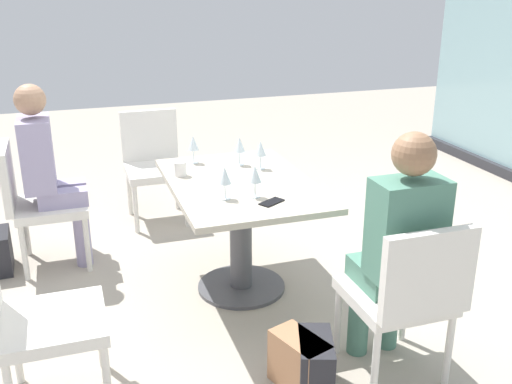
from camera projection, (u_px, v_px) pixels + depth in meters
name	position (u px, v px, depth m)	size (l,w,h in m)	color
ground_plane	(241.00, 288.00, 3.81)	(12.00, 12.00, 0.00)	#A89E8E
dining_table_main	(241.00, 211.00, 3.63)	(1.22, 0.84, 0.73)	#BCB29E
chair_far_right	(407.00, 292.00, 2.78)	(0.50, 0.46, 0.87)	silver
chair_front_left	(35.00, 198.00, 3.96)	(0.46, 0.50, 0.87)	silver
chair_side_end	(153.00, 159.00, 4.80)	(0.50, 0.46, 0.87)	silver
chair_front_right	(28.00, 312.00, 2.61)	(0.46, 0.50, 0.87)	silver
person_far_right	(398.00, 243.00, 2.81)	(0.39, 0.34, 1.26)	#4C7F6B
person_front_left	(49.00, 168.00, 3.92)	(0.34, 0.39, 1.26)	#9E93B7
wine_glass_0	(225.00, 176.00, 3.24)	(0.07, 0.07, 0.18)	silver
wine_glass_1	(260.00, 149.00, 3.75)	(0.07, 0.07, 0.18)	silver
wine_glass_2	(255.00, 175.00, 3.27)	(0.07, 0.07, 0.18)	silver
wine_glass_3	(240.00, 146.00, 3.83)	(0.07, 0.07, 0.18)	silver
wine_glass_4	(193.00, 144.00, 3.87)	(0.07, 0.07, 0.18)	silver
coffee_cup	(180.00, 169.00, 3.65)	(0.08, 0.08, 0.09)	white
cell_phone_on_table	(272.00, 202.00, 3.23)	(0.07, 0.14, 0.01)	black
handbag_0	(315.00, 365.00, 2.83)	(0.30, 0.16, 0.28)	#232328
handbag_2	(299.00, 363.00, 2.85)	(0.30, 0.16, 0.28)	#A3704C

